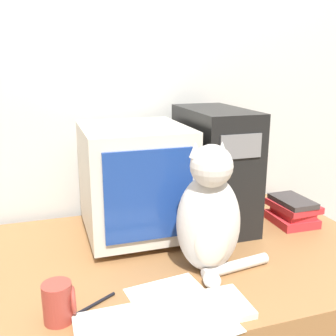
% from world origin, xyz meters
% --- Properties ---
extents(wall_back, '(7.00, 0.05, 2.50)m').
position_xyz_m(wall_back, '(0.00, 0.93, 1.25)').
color(wall_back, silver).
rests_on(wall_back, ground_plane).
extents(crt_monitor, '(0.36, 0.40, 0.41)m').
position_xyz_m(crt_monitor, '(-0.10, 0.62, 0.96)').
color(crt_monitor, beige).
rests_on(crt_monitor, desk).
extents(computer_tower, '(0.21, 0.41, 0.45)m').
position_xyz_m(computer_tower, '(0.22, 0.63, 0.97)').
color(computer_tower, black).
rests_on(computer_tower, desk).
extents(keyboard, '(0.45, 0.14, 0.02)m').
position_xyz_m(keyboard, '(-0.15, 0.10, 0.75)').
color(keyboard, silver).
rests_on(keyboard, desk).
extents(cat, '(0.31, 0.24, 0.41)m').
position_xyz_m(cat, '(0.05, 0.29, 0.92)').
color(cat, silver).
rests_on(cat, desk).
extents(book_stack, '(0.16, 0.19, 0.10)m').
position_xyz_m(book_stack, '(0.52, 0.53, 0.79)').
color(book_stack, red).
rests_on(book_stack, desk).
extents(pen, '(0.12, 0.08, 0.01)m').
position_xyz_m(pen, '(-0.31, 0.21, 0.75)').
color(pen, black).
rests_on(pen, desk).
extents(paper_sheet, '(0.25, 0.32, 0.00)m').
position_xyz_m(paper_sheet, '(-0.10, 0.13, 0.75)').
color(paper_sheet, white).
rests_on(paper_sheet, desk).
extents(mug, '(0.08, 0.07, 0.10)m').
position_xyz_m(mug, '(-0.40, 0.18, 0.80)').
color(mug, '#9E382D').
rests_on(mug, desk).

